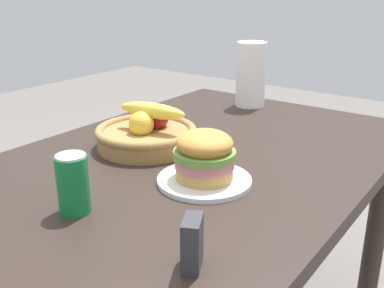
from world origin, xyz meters
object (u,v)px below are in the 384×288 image
at_px(soda_can, 73,184).
at_px(fruit_basket, 147,133).
at_px(plate, 204,180).
at_px(paper_towel_roll, 251,74).
at_px(napkin_holder, 192,243).
at_px(sandwich, 205,155).

height_order(soda_can, fruit_basket, fruit_basket).
xyz_separation_m(plate, soda_can, (-0.27, 0.13, 0.06)).
bearing_deg(paper_towel_roll, plate, -158.94).
xyz_separation_m(soda_can, napkin_holder, (-0.01, -0.31, -0.02)).
bearing_deg(napkin_holder, sandwich, 4.02).
bearing_deg(sandwich, plate, 180.00).
distance_m(paper_towel_roll, napkin_holder, 1.06).
relative_size(sandwich, fruit_basket, 0.50).
height_order(sandwich, paper_towel_roll, paper_towel_roll).
relative_size(soda_can, paper_towel_roll, 0.53).
distance_m(sandwich, soda_can, 0.31).
distance_m(plate, soda_can, 0.31).
xyz_separation_m(paper_towel_roll, napkin_holder, (-0.97, -0.44, -0.07)).
bearing_deg(fruit_basket, plate, -111.02).
height_order(sandwich, napkin_holder, sandwich).
distance_m(soda_can, napkin_holder, 0.31).
height_order(plate, napkin_holder, napkin_holder).
relative_size(soda_can, fruit_basket, 0.43).
relative_size(soda_can, napkin_holder, 1.40).
height_order(sandwich, fruit_basket, fruit_basket).
height_order(fruit_basket, napkin_holder, fruit_basket).
bearing_deg(soda_can, plate, -26.13).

